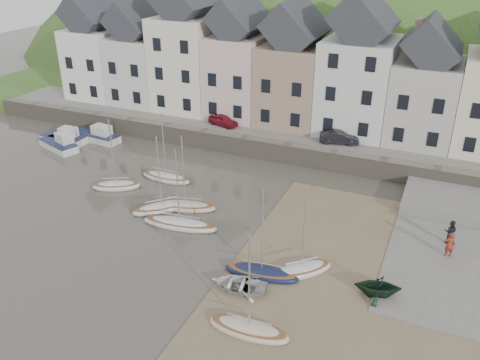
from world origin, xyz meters
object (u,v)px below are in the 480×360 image
at_px(rowboat_white, 239,284).
at_px(person_dark, 450,232).
at_px(person_red, 450,244).
at_px(car_left, 223,120).
at_px(sailboat_0, 166,177).
at_px(rowboat_green, 378,286).
at_px(car_right, 339,137).

relative_size(rowboat_white, person_dark, 1.93).
xyz_separation_m(person_red, car_left, (-22.60, 12.99, 1.15)).
height_order(sailboat_0, person_dark, sailboat_0).
xyz_separation_m(sailboat_0, rowboat_white, (11.85, -11.08, 0.15)).
xyz_separation_m(sailboat_0, person_dark, (23.04, -0.79, 0.74)).
bearing_deg(rowboat_green, car_left, -148.98).
xyz_separation_m(sailboat_0, person_red, (23.09, -2.47, 0.76)).
xyz_separation_m(rowboat_green, person_dark, (3.52, 7.56, 0.23)).
relative_size(rowboat_white, car_right, 0.93).
bearing_deg(car_right, person_dark, -150.74).
distance_m(sailboat_0, person_red, 23.23).
xyz_separation_m(rowboat_white, car_right, (0.68, 21.60, 1.79)).
bearing_deg(person_red, person_dark, -113.43).
height_order(rowboat_green, person_dark, person_dark).
bearing_deg(person_dark, rowboat_green, 68.66).
relative_size(rowboat_white, rowboat_green, 1.26).
bearing_deg(person_dark, car_right, -43.51).
relative_size(sailboat_0, person_dark, 3.59).
relative_size(person_dark, car_left, 0.53).
distance_m(sailboat_0, car_right, 16.48).
relative_size(sailboat_0, rowboat_green, 2.34).
xyz_separation_m(rowboat_green, car_right, (-6.99, 18.87, 1.43)).
distance_m(rowboat_green, person_red, 6.88).
xyz_separation_m(rowboat_green, car_left, (-19.03, 18.87, 1.39)).
height_order(rowboat_green, person_red, person_red).
bearing_deg(rowboat_white, rowboat_green, 99.91).
xyz_separation_m(rowboat_white, person_red, (11.24, 8.61, 0.60)).
bearing_deg(person_dark, sailboat_0, 1.64).
relative_size(rowboat_green, car_right, 0.74).
distance_m(rowboat_green, car_left, 26.84).
bearing_deg(car_right, person_red, -154.53).
bearing_deg(person_dark, rowboat_white, 46.19).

